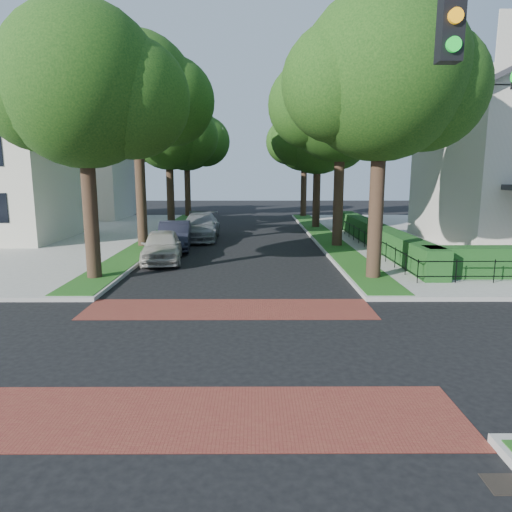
# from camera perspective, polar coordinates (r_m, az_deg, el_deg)

# --- Properties ---
(ground) EXTENTS (120.00, 120.00, 0.00)m
(ground) POSITION_cam_1_polar(r_m,az_deg,el_deg) (11.40, -4.31, -11.34)
(ground) COLOR black
(ground) RESTS_ON ground
(crosswalk_far) EXTENTS (9.00, 2.20, 0.01)m
(crosswalk_far) POSITION_cam_1_polar(r_m,az_deg,el_deg) (14.42, -3.42, -6.61)
(crosswalk_far) COLOR maroon
(crosswalk_far) RESTS_ON ground
(crosswalk_near) EXTENTS (9.00, 2.20, 0.01)m
(crosswalk_near) POSITION_cam_1_polar(r_m,az_deg,el_deg) (8.52, -5.91, -19.27)
(crosswalk_near) COLOR maroon
(crosswalk_near) RESTS_ON ground
(storm_drain) EXTENTS (0.65, 0.45, 0.01)m
(storm_drain) POSITION_cam_1_polar(r_m,az_deg,el_deg) (7.81, 29.12, -23.66)
(storm_drain) COLOR black
(storm_drain) RESTS_ON ground
(grass_strip_ne) EXTENTS (1.60, 29.80, 0.02)m
(grass_strip_ne) POSITION_cam_1_polar(r_m,az_deg,el_deg) (30.29, 8.51, 2.57)
(grass_strip_ne) COLOR #1A4814
(grass_strip_ne) RESTS_ON sidewalk_ne
(grass_strip_nw) EXTENTS (1.60, 29.80, 0.02)m
(grass_strip_nw) POSITION_cam_1_polar(r_m,az_deg,el_deg) (30.58, -11.94, 2.53)
(grass_strip_nw) COLOR #1A4814
(grass_strip_nw) RESTS_ON sidewalk_nw
(tree_right_near) EXTENTS (7.75, 6.67, 10.66)m
(tree_right_near) POSITION_cam_1_polar(r_m,az_deg,el_deg) (18.75, 15.63, 20.50)
(tree_right_near) COLOR black
(tree_right_near) RESTS_ON sidewalk_ne
(tree_right_mid) EXTENTS (8.25, 7.09, 11.22)m
(tree_right_mid) POSITION_cam_1_polar(r_m,az_deg,el_deg) (26.53, 10.77, 18.37)
(tree_right_mid) COLOR black
(tree_right_mid) RESTS_ON sidewalk_ne
(tree_right_far) EXTENTS (7.25, 6.23, 9.74)m
(tree_right_far) POSITION_cam_1_polar(r_m,az_deg,el_deg) (35.22, 7.85, 14.66)
(tree_right_far) COLOR black
(tree_right_far) RESTS_ON sidewalk_ne
(tree_right_back) EXTENTS (7.50, 6.45, 10.20)m
(tree_right_back) POSITION_cam_1_polar(r_m,az_deg,el_deg) (44.16, 6.20, 14.27)
(tree_right_back) COLOR black
(tree_right_back) RESTS_ON sidewalk_ne
(tree_left_near) EXTENTS (7.50, 6.45, 10.20)m
(tree_left_near) POSITION_cam_1_polar(r_m,az_deg,el_deg) (19.09, -20.32, 18.96)
(tree_left_near) COLOR black
(tree_left_near) RESTS_ON sidewalk_nw
(tree_left_mid) EXTENTS (8.00, 6.88, 11.48)m
(tree_left_mid) POSITION_cam_1_polar(r_m,az_deg,el_deg) (26.86, -14.35, 18.91)
(tree_left_mid) COLOR black
(tree_left_mid) RESTS_ON sidewalk_nw
(tree_left_far) EXTENTS (7.00, 6.02, 9.86)m
(tree_left_far) POSITION_cam_1_polar(r_m,az_deg,el_deg) (35.45, -10.68, 14.90)
(tree_left_far) COLOR black
(tree_left_far) RESTS_ON sidewalk_nw
(tree_left_back) EXTENTS (7.75, 6.66, 10.44)m
(tree_left_back) POSITION_cam_1_polar(r_m,az_deg,el_deg) (44.35, -8.53, 14.39)
(tree_left_back) COLOR black
(tree_left_back) RESTS_ON sidewalk_nw
(hedge_main_road) EXTENTS (1.00, 18.00, 1.20)m
(hedge_main_road) POSITION_cam_1_polar(r_m,az_deg,el_deg) (26.71, 14.76, 2.58)
(hedge_main_road) COLOR #1A4417
(hedge_main_road) RESTS_ON sidewalk_ne
(fence_main_road) EXTENTS (0.06, 18.00, 0.90)m
(fence_main_road) POSITION_cam_1_polar(r_m,az_deg,el_deg) (26.53, 13.07, 2.27)
(fence_main_road) COLOR black
(fence_main_road) RESTS_ON sidewalk_ne
(house_left_far) EXTENTS (10.00, 9.00, 10.14)m
(house_left_far) POSITION_cam_1_polar(r_m,az_deg,el_deg) (45.58, -21.57, 10.70)
(house_left_far) COLOR beige
(house_left_far) RESTS_ON sidewalk_nw
(parked_car_front) EXTENTS (2.38, 4.70, 1.53)m
(parked_car_front) POSITION_cam_1_polar(r_m,az_deg,el_deg) (22.20, -11.66, 1.23)
(parked_car_front) COLOR #B7B0A5
(parked_car_front) RESTS_ON ground
(parked_car_middle) EXTENTS (2.13, 4.90, 1.57)m
(parked_car_middle) POSITION_cam_1_polar(r_m,az_deg,el_deg) (25.61, -10.13, 2.51)
(parked_car_middle) COLOR black
(parked_car_middle) RESTS_ON ground
(parked_car_rear) EXTENTS (2.42, 5.74, 1.65)m
(parked_car_rear) POSITION_cam_1_polar(r_m,az_deg,el_deg) (29.31, -7.01, 3.66)
(parked_car_rear) COLOR gray
(parked_car_rear) RESTS_ON ground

